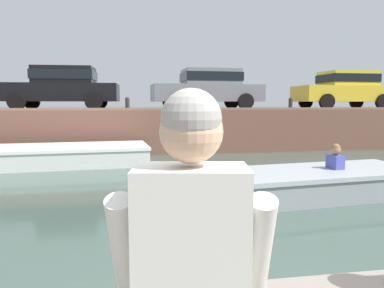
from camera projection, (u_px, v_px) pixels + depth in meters
ground_plane at (177, 192)px, 7.39m from camera, size 400.00×400.00×0.00m
far_quay_wall at (150, 127)px, 15.56m from camera, size 60.00×6.00×1.51m
far_wall_coping at (155, 109)px, 12.65m from camera, size 60.00×0.24×0.08m
boat_moored_west_white at (37, 156)px, 10.47m from camera, size 6.74×2.50×0.54m
motorboat_passing at (313, 183)px, 7.06m from camera, size 5.78×2.15×0.98m
car_left_inner_black at (62, 86)px, 13.61m from camera, size 4.20×2.07×1.54m
car_centre_grey at (208, 87)px, 14.54m from camera, size 4.27×2.02×1.54m
car_right_inner_yellow at (345, 88)px, 15.52m from camera, size 3.91×1.97×1.54m
mooring_bollard_mid at (127, 103)px, 12.60m from camera, size 0.15×0.15×0.45m
mooring_bollard_east at (291, 103)px, 13.59m from camera, size 0.15×0.15×0.45m
person_seated_left at (191, 267)px, 1.25m from camera, size 0.57×0.58×0.97m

